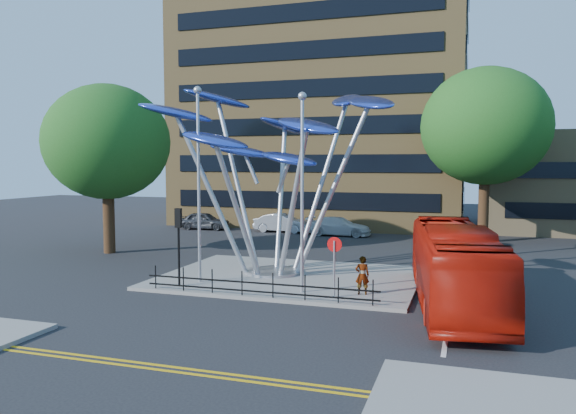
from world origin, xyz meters
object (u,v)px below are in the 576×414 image
(leaf_sculpture, at_px, (273,136))
(street_lamp_right, at_px, (302,174))
(tree_right, at_px, (486,127))
(parked_car_mid, at_px, (282,223))
(no_entry_sign_island, at_px, (334,256))
(pedestrian, at_px, (362,275))
(tree_left, at_px, (107,142))
(parked_car_left, at_px, (204,221))
(parked_car_right, at_px, (339,226))
(red_bus, at_px, (454,266))
(traffic_light_island, at_px, (179,230))
(street_lamp_left, at_px, (199,167))

(leaf_sculpture, distance_m, street_lamp_right, 4.83)
(tree_right, height_order, parked_car_mid, tree_right)
(leaf_sculpture, xyz_separation_m, no_entry_sign_island, (4.07, -4.16, -5.06))
(pedestrian, relative_size, parked_car_mid, 0.35)
(street_lamp_right, bearing_deg, tree_left, 154.23)
(leaf_sculpture, distance_m, pedestrian, 8.45)
(leaf_sculpture, height_order, parked_car_left, leaf_sculpture)
(no_entry_sign_island, bearing_deg, parked_car_right, 102.37)
(leaf_sculpture, relative_size, red_bus, 1.12)
(parked_car_left, bearing_deg, red_bus, -137.85)
(street_lamp_right, relative_size, parked_car_right, 1.70)
(street_lamp_right, height_order, parked_car_mid, street_lamp_right)
(tree_right, bearing_deg, leaf_sculpture, -123.31)
(pedestrian, bearing_deg, leaf_sculpture, -47.06)
(tree_right, bearing_deg, traffic_light_island, -123.69)
(parked_car_right, bearing_deg, street_lamp_left, 174.57)
(tree_right, distance_m, no_entry_sign_island, 21.31)
(street_lamp_left, bearing_deg, pedestrian, -0.92)
(street_lamp_right, xyz_separation_m, red_bus, (6.10, 0.25, -3.52))
(parked_car_mid, bearing_deg, tree_left, 154.72)
(street_lamp_right, bearing_deg, tree_right, 68.46)
(tree_right, height_order, traffic_light_island, tree_right)
(no_entry_sign_island, relative_size, parked_car_right, 0.50)
(leaf_sculpture, height_order, traffic_light_island, leaf_sculpture)
(street_lamp_left, height_order, red_bus, street_lamp_left)
(leaf_sculpture, height_order, pedestrian, leaf_sculpture)
(street_lamp_right, relative_size, red_bus, 0.73)
(tree_right, height_order, street_lamp_left, tree_right)
(tree_right, relative_size, parked_car_left, 2.85)
(tree_right, bearing_deg, parked_car_left, 177.87)
(red_bus, xyz_separation_m, pedestrian, (-3.62, 0.13, -0.63))
(tree_left, bearing_deg, tree_right, 28.61)
(pedestrian, bearing_deg, street_lamp_left, -14.78)
(no_entry_sign_island, relative_size, pedestrian, 1.54)
(traffic_light_island, bearing_deg, tree_right, 56.31)
(parked_car_mid, bearing_deg, leaf_sculpture, -160.19)
(leaf_sculpture, xyz_separation_m, traffic_light_island, (-2.93, -4.18, -4.26))
(parked_car_right, bearing_deg, street_lamp_right, -170.57)
(tree_left, xyz_separation_m, parked_car_mid, (6.89, 13.00, -6.05))
(street_lamp_left, distance_m, parked_car_mid, 20.21)
(no_entry_sign_island, relative_size, red_bus, 0.22)
(street_lamp_left, bearing_deg, traffic_light_island, -116.57)
(leaf_sculpture, relative_size, street_lamp_left, 1.45)
(tree_left, distance_m, parked_car_left, 14.18)
(street_lamp_right, relative_size, no_entry_sign_island, 3.39)
(leaf_sculpture, relative_size, pedestrian, 7.98)
(traffic_light_island, relative_size, pedestrian, 2.15)
(tree_right, bearing_deg, parked_car_right, 177.91)
(leaf_sculpture, relative_size, street_lamp_right, 1.53)
(street_lamp_right, xyz_separation_m, parked_car_left, (-14.43, 19.81, -4.37))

